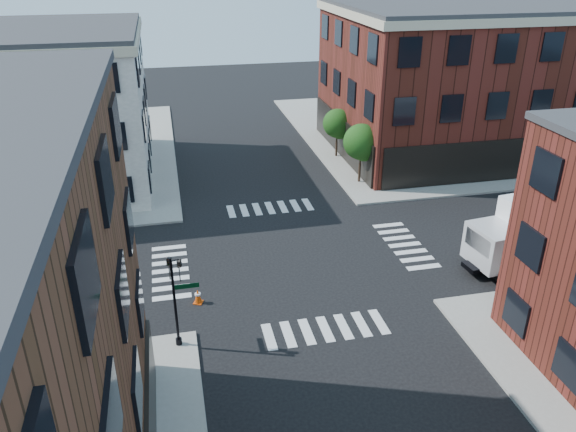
{
  "coord_description": "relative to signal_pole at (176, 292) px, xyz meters",
  "views": [
    {
      "loc": [
        -6.38,
        -27.69,
        16.31
      ],
      "look_at": [
        -0.18,
        0.39,
        2.5
      ],
      "focal_mm": 35.0,
      "sensor_mm": 36.0,
      "label": 1
    }
  ],
  "objects": [
    {
      "name": "box_truck",
      "position": [
        20.35,
        3.15,
        -0.81
      ],
      "size": [
        8.9,
        3.65,
        3.93
      ],
      "rotation": [
        0.0,
        0.0,
        0.12
      ],
      "color": "white",
      "rests_on": "ground"
    },
    {
      "name": "tree_near",
      "position": [
        14.28,
        16.65,
        0.3
      ],
      "size": [
        2.69,
        2.69,
        4.49
      ],
      "color": "black",
      "rests_on": "ground"
    },
    {
      "name": "traffic_cone",
      "position": [
        1.02,
        3.19,
        -2.47
      ],
      "size": [
        0.57,
        0.57,
        0.8
      ],
      "rotation": [
        0.0,
        0.0,
        -0.43
      ],
      "color": "#DF4909",
      "rests_on": "ground"
    },
    {
      "name": "ground",
      "position": [
        6.72,
        6.68,
        -2.86
      ],
      "size": [
        120.0,
        120.0,
        0.0
      ],
      "primitive_type": "plane",
      "color": "black",
      "rests_on": "ground"
    },
    {
      "name": "signal_pole",
      "position": [
        0.0,
        0.0,
        0.0
      ],
      "size": [
        1.29,
        1.24,
        4.6
      ],
      "color": "black",
      "rests_on": "ground"
    },
    {
      "name": "tree_far",
      "position": [
        14.28,
        22.65,
        0.02
      ],
      "size": [
        2.43,
        2.43,
        4.07
      ],
      "color": "black",
      "rests_on": "ground"
    },
    {
      "name": "building_ne",
      "position": [
        27.22,
        22.68,
        3.14
      ],
      "size": [
        25.0,
        16.0,
        12.0
      ],
      "primitive_type": "cube",
      "color": "#411810",
      "rests_on": "ground"
    },
    {
      "name": "sidewalk_ne",
      "position": [
        27.72,
        27.68,
        -2.78
      ],
      "size": [
        30.0,
        30.0,
        0.15
      ],
      "primitive_type": "cube",
      "color": "gray",
      "rests_on": "ground"
    }
  ]
}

